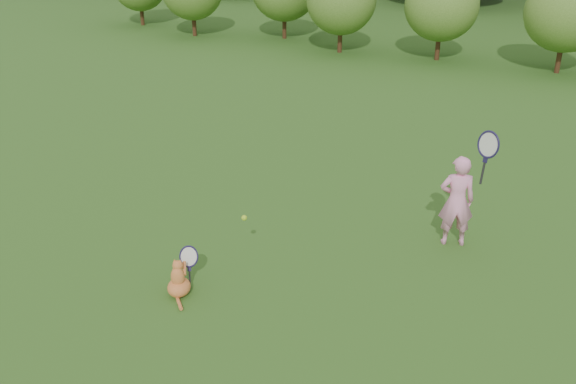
% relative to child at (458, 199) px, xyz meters
% --- Properties ---
extents(ground, '(100.00, 100.00, 0.00)m').
position_rel_child_xyz_m(ground, '(-2.42, -1.57, -0.70)').
color(ground, '#2D5518').
rests_on(ground, ground).
extents(shrub_row, '(28.00, 3.00, 2.80)m').
position_rel_child_xyz_m(shrub_row, '(-2.42, 11.43, 0.70)').
color(shrub_row, '#436920').
rests_on(shrub_row, ground).
extents(child, '(0.78, 0.52, 1.99)m').
position_rel_child_xyz_m(child, '(0.00, 0.00, 0.00)').
color(child, pink).
rests_on(child, ground).
extents(cat, '(0.46, 0.74, 0.65)m').
position_rel_child_xyz_m(cat, '(-2.82, -2.68, -0.45)').
color(cat, '#C25E25').
rests_on(cat, ground).
extents(tennis_ball, '(0.07, 0.07, 0.07)m').
position_rel_child_xyz_m(tennis_ball, '(-2.44, -1.67, -0.03)').
color(tennis_ball, '#A1CA17').
rests_on(tennis_ball, ground).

